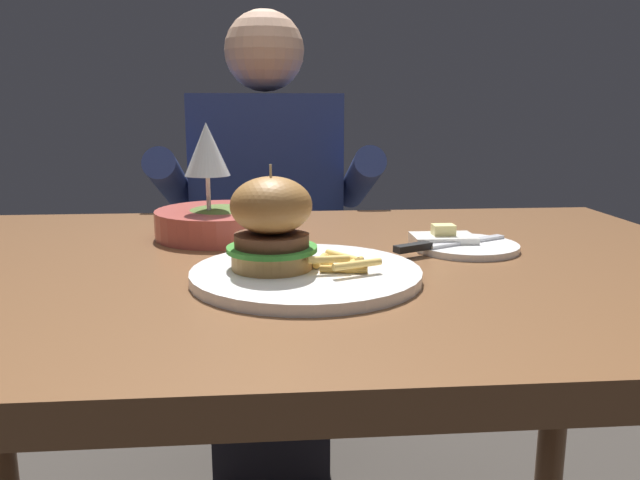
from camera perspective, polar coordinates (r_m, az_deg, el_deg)
dining_table at (r=0.90m, az=-2.69°, el=-7.42°), size 1.29×0.83×0.74m
main_plate at (r=0.78m, az=-1.29°, el=-3.16°), size 0.29×0.29×0.01m
burger_sandwich at (r=0.77m, az=-4.46°, el=1.57°), size 0.11×0.11×0.13m
fries_pile at (r=0.77m, az=1.64°, el=-2.04°), size 0.10×0.11×0.02m
wine_glass at (r=1.00m, az=-10.30°, el=7.78°), size 0.07×0.07×0.19m
bread_plate at (r=0.96m, az=13.24°, el=-0.58°), size 0.15×0.15×0.01m
table_knife at (r=0.93m, az=11.08°, el=-0.42°), size 0.19×0.11×0.01m
butter_dish at (r=0.97m, az=11.18°, el=-0.01°), size 0.09×0.06×0.04m
soup_bowl at (r=1.04m, az=-8.99°, el=1.67°), size 0.22×0.22×0.05m
diner_person at (r=1.59m, az=-4.76°, el=-2.02°), size 0.51×0.36×1.18m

